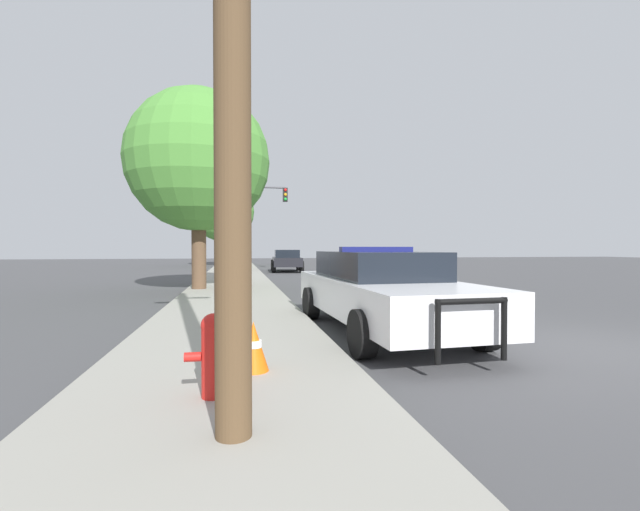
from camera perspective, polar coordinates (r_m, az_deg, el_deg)
ground_plane at (r=7.47m, az=31.59°, el=-10.56°), size 110.00×110.00×0.00m
sidewalk_left at (r=5.56m, az=-12.35°, el=-13.76°), size 3.00×110.00×0.13m
police_car at (r=7.65m, az=8.07°, el=-4.43°), size 2.24×5.43×1.50m
fire_hydrant at (r=4.08m, az=-14.05°, el=-12.44°), size 0.51×0.22×0.76m
traffic_light at (r=27.87m, az=-8.52°, el=6.02°), size 3.41×0.35×5.40m
car_background_midblock at (r=26.59m, az=-4.46°, el=-0.59°), size 2.08×4.09×1.35m
tree_sidewalk_far at (r=35.90m, az=-12.77°, el=5.79°), size 4.99×4.99×6.84m
tree_sidewalk_near at (r=14.95m, az=-15.90°, el=12.03°), size 4.67×4.67×6.56m
traffic_cone at (r=4.85m, az=-8.88°, el=-11.85°), size 0.34×0.34×0.54m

